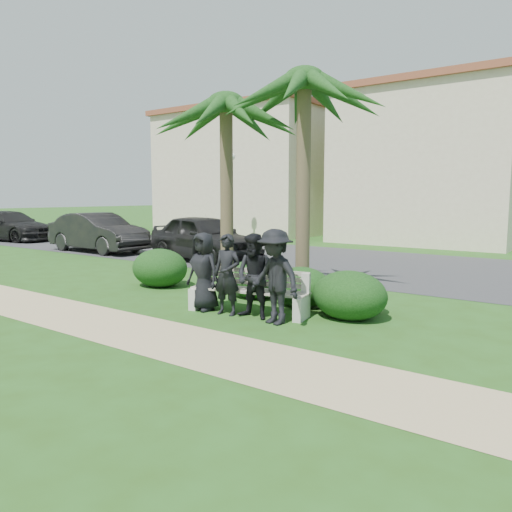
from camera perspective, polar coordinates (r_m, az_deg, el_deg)
The scene contains 21 objects.
ground at distance 9.94m, azimuth -6.29°, elevation -6.11°, with size 160.00×160.00×0.00m, color #284D16.
footpath at distance 8.75m, azimuth -14.40°, elevation -8.10°, with size 30.00×1.60×0.01m, color tan.
asphalt_street at distance 16.62m, azimuth 12.78°, elevation -0.96°, with size 160.00×8.00×0.01m, color #2D2D30.
stucco_bldg_left at distance 31.26m, azimuth -0.04°, elevation 9.56°, with size 10.40×8.40×7.30m.
stucco_bldg_right at distance 26.26m, azimuth 19.93°, elevation 9.65°, with size 8.40×8.40×7.30m.
street_lamp at distance 24.66m, azimuth -2.77°, elevation 8.58°, with size 0.36×0.36×4.29m.
park_bench at distance 9.51m, azimuth -0.82°, elevation -4.40°, with size 2.43×0.98×0.81m.
man_a at distance 9.77m, azimuth -6.02°, elevation -1.78°, with size 0.75×0.49×1.53m, color black.
man_b at distance 9.35m, azimuth -3.33°, elevation -2.13°, with size 0.56×0.37×1.53m, color black.
man_c at distance 9.03m, azimuth -0.12°, elevation -2.35°, with size 0.76×0.59×1.56m, color black.
man_d at distance 8.67m, azimuth 2.18°, elevation -2.40°, with size 1.08×0.62×1.67m, color black.
hedge_b at distance 12.55m, azimuth -10.94°, elevation -1.23°, with size 1.47×1.22×0.96m, color black.
hedge_c at distance 10.98m, azimuth -0.05°, elevation -2.51°, with size 1.33×1.10×0.87m, color black.
hedge_d at distance 10.17m, azimuth 5.23°, elevation -3.42°, with size 1.27×1.05×0.83m, color black.
hedge_e at distance 9.27m, azimuth 10.66°, elevation -4.28°, with size 1.39×1.15×0.91m, color black.
hedge_f at distance 9.76m, azimuth 11.16°, elevation -4.05°, with size 1.22×1.01×0.80m, color black.
palm_left at distance 12.64m, azimuth -3.45°, elevation 16.81°, with size 3.00×3.00×5.37m.
palm_right at distance 11.62m, azimuth 5.55°, elevation 19.18°, with size 3.00×3.00×5.68m.
car_a at distance 17.14m, azimuth -5.93°, elevation 2.08°, with size 1.88×4.67×1.59m, color black.
car_b at distance 20.84m, azimuth -17.60°, elevation 2.58°, with size 1.63×4.66×1.54m, color black.
car_c at distance 27.66m, azimuth -26.29°, elevation 3.10°, with size 2.04×5.01×1.45m, color black.
Camera 1 is at (6.60, -7.09, 2.24)m, focal length 35.00 mm.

